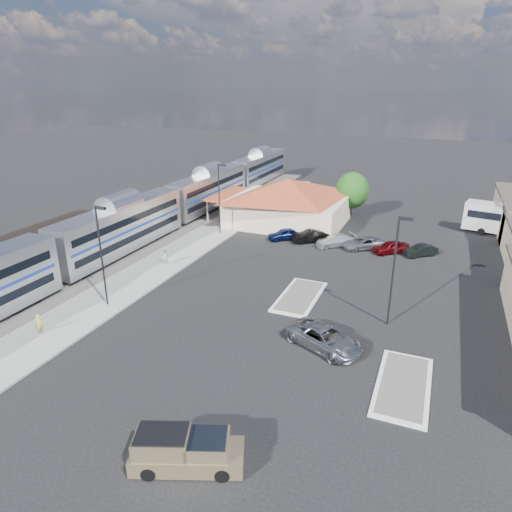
% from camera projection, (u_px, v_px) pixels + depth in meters
% --- Properties ---
extents(ground, '(280.00, 280.00, 0.00)m').
position_uv_depth(ground, '(250.00, 299.00, 41.08)').
color(ground, black).
rests_on(ground, ground).
extents(railbed, '(16.00, 100.00, 0.12)m').
position_uv_depth(railbed, '(117.00, 243.00, 55.42)').
color(railbed, '#4C4944').
rests_on(railbed, ground).
extents(platform, '(5.50, 92.00, 0.18)m').
position_uv_depth(platform, '(172.00, 258.00, 50.49)').
color(platform, gray).
rests_on(platform, ground).
extents(passenger_train, '(3.00, 104.00, 5.55)m').
position_uv_depth(passenger_train, '(122.00, 229.00, 51.25)').
color(passenger_train, silver).
rests_on(passenger_train, ground).
extents(freight_cars, '(2.80, 46.00, 4.00)m').
position_uv_depth(freight_cars, '(46.00, 245.00, 49.04)').
color(freight_cars, black).
rests_on(freight_cars, ground).
extents(station_depot, '(18.35, 12.24, 6.20)m').
position_uv_depth(station_depot, '(288.00, 201.00, 62.37)').
color(station_depot, '#C3B38F').
rests_on(station_depot, ground).
extents(traffic_island_south, '(3.30, 7.50, 0.21)m').
position_uv_depth(traffic_island_south, '(300.00, 296.00, 41.36)').
color(traffic_island_south, silver).
rests_on(traffic_island_south, ground).
extents(traffic_island_north, '(3.30, 7.50, 0.21)m').
position_uv_depth(traffic_island_north, '(403.00, 385.00, 29.17)').
color(traffic_island_north, silver).
rests_on(traffic_island_north, ground).
extents(lamp_plat_s, '(1.08, 0.25, 9.00)m').
position_uv_depth(lamp_plat_s, '(101.00, 249.00, 37.86)').
color(lamp_plat_s, black).
rests_on(lamp_plat_s, ground).
extents(lamp_plat_n, '(1.08, 0.25, 9.00)m').
position_uv_depth(lamp_plat_n, '(220.00, 193.00, 56.90)').
color(lamp_plat_n, black).
rests_on(lamp_plat_n, ground).
extents(lamp_lot, '(1.08, 0.25, 9.00)m').
position_uv_depth(lamp_lot, '(395.00, 263.00, 34.91)').
color(lamp_lot, black).
rests_on(lamp_lot, ground).
extents(tree_depot, '(4.71, 4.71, 6.63)m').
position_uv_depth(tree_depot, '(352.00, 190.00, 64.57)').
color(tree_depot, '#382314').
rests_on(tree_depot, ground).
extents(pickup_truck, '(6.00, 3.94, 1.95)m').
position_uv_depth(pickup_truck, '(188.00, 451.00, 22.85)').
color(pickup_truck, '#97825D').
rests_on(pickup_truck, ground).
extents(suv, '(6.52, 5.00, 1.65)m').
position_uv_depth(suv, '(325.00, 338.00, 33.21)').
color(suv, gray).
rests_on(suv, ground).
extents(person_a, '(0.42, 0.61, 1.60)m').
position_uv_depth(person_a, '(40.00, 324.00, 34.82)').
color(person_a, '#C4CC3F').
rests_on(person_a, platform).
extents(person_b, '(0.67, 0.84, 1.70)m').
position_uv_depth(person_b, '(164.00, 257.00, 48.23)').
color(person_b, silver).
rests_on(person_b, platform).
extents(parked_car_a, '(4.32, 3.91, 1.42)m').
position_uv_depth(parked_car_a, '(284.00, 234.00, 56.50)').
color(parked_car_a, '#0D1642').
rests_on(parked_car_a, ground).
extents(parked_car_b, '(4.65, 4.03, 1.51)m').
position_uv_depth(parked_car_b, '(310.00, 236.00, 55.61)').
color(parked_car_b, black).
rests_on(parked_car_b, ground).
extents(parked_car_c, '(5.03, 4.75, 1.43)m').
position_uv_depth(parked_car_c, '(335.00, 240.00, 54.23)').
color(parked_car_c, silver).
rests_on(parked_car_c, ground).
extents(parked_car_d, '(5.31, 4.77, 1.37)m').
position_uv_depth(parked_car_d, '(363.00, 243.00, 53.37)').
color(parked_car_d, gray).
rests_on(parked_car_d, ground).
extents(parked_car_e, '(4.37, 3.95, 1.44)m').
position_uv_depth(parked_car_e, '(391.00, 247.00, 51.96)').
color(parked_car_e, '#660B0E').
rests_on(parked_car_e, ground).
extents(parked_car_f, '(3.84, 3.60, 1.29)m').
position_uv_depth(parked_car_f, '(420.00, 251.00, 51.12)').
color(parked_car_f, black).
rests_on(parked_car_f, ground).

